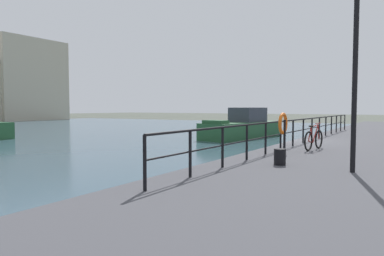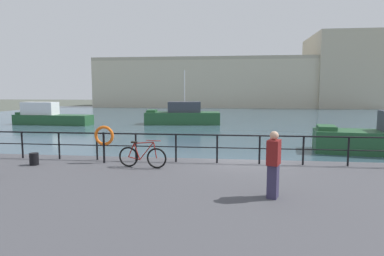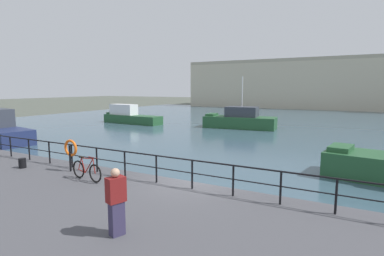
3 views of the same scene
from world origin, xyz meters
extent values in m
plane|color=#4C5147|center=(0.00, 0.00, 0.00)|extent=(240.00, 240.00, 0.00)
cube|color=#385160|center=(0.00, 30.20, 0.01)|extent=(80.00, 60.00, 0.01)
cube|color=#47474C|center=(0.00, -6.50, 0.42)|extent=(56.00, 13.00, 0.84)
cube|color=#C1B79E|center=(0.00, 63.76, 4.98)|extent=(60.62, 15.89, 9.97)
cube|color=#B2A891|center=(23.54, 63.76, 7.75)|extent=(13.54, 17.48, 15.50)
cube|color=#A49C86|center=(0.00, 56.11, 10.32)|extent=(60.62, 0.60, 0.70)
cube|color=#23512D|center=(-5.64, 21.96, 0.65)|extent=(8.07, 3.62, 1.28)
cube|color=#333842|center=(-5.43, 21.98, 1.84)|extent=(3.61, 2.47, 1.10)
cube|color=#23512D|center=(-8.91, 21.63, 1.41)|extent=(1.13, 2.08, 0.24)
cylinder|color=silver|center=(-5.43, 21.98, 4.05)|extent=(0.10, 0.10, 3.32)
cube|color=#23512D|center=(-19.11, 19.83, 0.53)|extent=(8.44, 2.57, 1.04)
cube|color=silver|center=(-20.61, 19.94, 1.71)|extent=(3.74, 1.73, 1.33)
cube|color=#23512D|center=(-22.60, 20.09, 1.17)|extent=(1.10, 1.44, 0.24)
cube|color=#23512D|center=(5.03, 7.03, 1.39)|extent=(1.24, 1.85, 0.24)
cylinder|color=black|center=(-8.81, -0.75, 1.36)|extent=(0.07, 0.07, 1.05)
cylinder|color=black|center=(-7.25, -0.75, 1.36)|extent=(0.07, 0.07, 1.05)
cylinder|color=black|center=(-5.69, -0.75, 1.36)|extent=(0.07, 0.07, 1.05)
cylinder|color=black|center=(-4.13, -0.75, 1.36)|extent=(0.07, 0.07, 1.05)
cylinder|color=black|center=(-2.58, -0.75, 1.36)|extent=(0.07, 0.07, 1.05)
cylinder|color=black|center=(-1.02, -0.75, 1.36)|extent=(0.07, 0.07, 1.05)
cylinder|color=black|center=(0.54, -0.75, 1.36)|extent=(0.07, 0.07, 1.05)
cylinder|color=black|center=(2.09, -0.75, 1.36)|extent=(0.07, 0.07, 1.05)
cylinder|color=black|center=(3.65, -0.75, 1.36)|extent=(0.07, 0.07, 1.05)
cylinder|color=black|center=(-1.02, -0.75, 1.89)|extent=(21.80, 0.06, 0.06)
cylinder|color=black|center=(-1.02, -0.75, 1.41)|extent=(21.80, 0.04, 0.04)
torus|color=black|center=(-3.07, -1.89, 1.20)|extent=(0.72, 0.14, 0.72)
torus|color=black|center=(-4.11, -1.76, 1.20)|extent=(0.72, 0.14, 0.72)
cylinder|color=maroon|center=(-3.43, -1.84, 1.44)|extent=(0.55, 0.10, 0.66)
cylinder|color=maroon|center=(-3.79, -1.80, 1.40)|extent=(0.24, 0.06, 0.58)
cylinder|color=maroon|center=(-3.53, -1.83, 1.72)|extent=(0.72, 0.12, 0.11)
cylinder|color=maroon|center=(-3.90, -1.79, 1.16)|extent=(0.43, 0.09, 0.12)
cylinder|color=maroon|center=(-4.00, -1.77, 1.44)|extent=(0.26, 0.07, 0.51)
cylinder|color=maroon|center=(-3.12, -1.88, 1.48)|extent=(0.14, 0.05, 0.57)
cube|color=black|center=(-3.89, -1.79, 1.73)|extent=(0.23, 0.12, 0.05)
cylinder|color=maroon|center=(-3.17, -1.87, 1.81)|extent=(0.52, 0.09, 0.02)
cylinder|color=black|center=(-7.61, -1.88, 1.06)|extent=(0.32, 0.32, 0.44)
cylinder|color=black|center=(-5.22, -1.24, 1.41)|extent=(0.08, 0.08, 1.15)
torus|color=orange|center=(-5.22, -1.18, 1.86)|extent=(0.75, 0.11, 0.75)
cube|color=#332D4C|center=(0.54, -4.67, 1.26)|extent=(0.34, 0.40, 0.85)
cube|color=maroon|center=(0.54, -4.67, 2.00)|extent=(0.41, 0.51, 0.62)
sphere|color=tan|center=(0.54, -4.67, 2.42)|extent=(0.22, 0.22, 0.22)
camera|label=1|loc=(-16.89, -4.96, 2.39)|focal=32.80mm
camera|label=2|loc=(-0.53, -12.94, 3.50)|focal=30.98mm
camera|label=3|loc=(5.50, -9.99, 4.43)|focal=28.23mm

